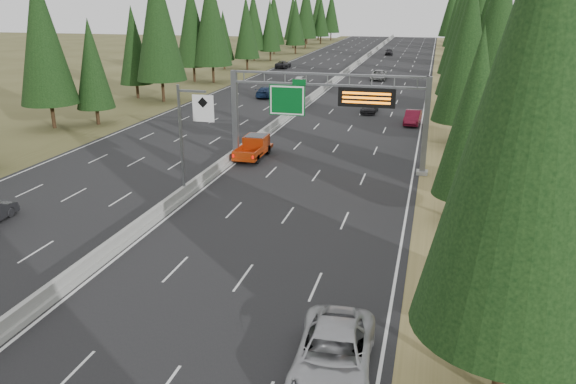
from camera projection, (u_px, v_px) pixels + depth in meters
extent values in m
cube|color=black|center=(328.00, 87.00, 90.34)|extent=(32.00, 260.00, 0.08)
cube|color=olive|center=(442.00, 91.00, 86.10)|extent=(3.60, 260.00, 0.06)
cube|color=#464420|center=(225.00, 83.00, 94.59)|extent=(3.60, 260.00, 0.06)
cube|color=gray|center=(328.00, 86.00, 90.28)|extent=(0.70, 260.00, 0.30)
cube|color=gray|center=(328.00, 83.00, 90.15)|extent=(0.30, 260.00, 0.60)
cube|color=slate|center=(235.00, 117.00, 47.81)|extent=(0.45, 0.45, 7.80)
cube|color=gray|center=(236.00, 159.00, 49.03)|extent=(0.90, 0.90, 0.30)
cube|color=slate|center=(426.00, 127.00, 44.03)|extent=(0.45, 0.45, 7.80)
cube|color=gray|center=(422.00, 172.00, 45.25)|extent=(0.90, 0.90, 0.30)
cube|color=slate|center=(328.00, 74.00, 44.68)|extent=(15.85, 0.35, 0.16)
cube|color=slate|center=(327.00, 85.00, 44.95)|extent=(15.85, 0.35, 0.16)
cube|color=#054C19|center=(287.00, 100.00, 45.94)|extent=(3.00, 0.10, 2.50)
cube|color=silver|center=(287.00, 100.00, 45.88)|extent=(2.85, 0.02, 2.35)
cube|color=#054C19|center=(299.00, 82.00, 45.21)|extent=(1.10, 0.10, 0.45)
cube|color=black|center=(367.00, 98.00, 44.18)|extent=(4.50, 0.40, 1.50)
cube|color=orange|center=(367.00, 94.00, 43.86)|extent=(3.80, 0.02, 0.18)
cube|color=orange|center=(366.00, 98.00, 43.98)|extent=(3.80, 0.02, 0.18)
cube|color=orange|center=(366.00, 102.00, 44.09)|extent=(3.80, 0.02, 0.18)
cylinder|color=slate|center=(181.00, 143.00, 38.71)|extent=(0.20, 0.20, 8.00)
cube|color=gray|center=(185.00, 196.00, 39.99)|extent=(0.50, 0.50, 0.20)
cube|color=slate|center=(192.00, 91.00, 37.30)|extent=(2.00, 0.15, 0.15)
cube|color=silver|center=(203.00, 108.00, 37.36)|extent=(1.50, 0.06, 1.80)
cylinder|color=black|center=(501.00, 362.00, 19.64)|extent=(0.40, 0.40, 2.92)
cone|color=black|center=(539.00, 102.00, 16.67)|extent=(6.57, 6.57, 15.33)
cylinder|color=black|center=(465.00, 209.00, 35.31)|extent=(0.40, 0.40, 1.94)
cone|color=black|center=(475.00, 114.00, 33.33)|extent=(4.37, 4.37, 10.19)
cylinder|color=black|center=(550.00, 196.00, 36.61)|extent=(0.40, 0.40, 2.58)
cone|color=black|center=(570.00, 71.00, 33.98)|extent=(5.80, 5.80, 13.52)
cylinder|color=black|center=(459.00, 134.00, 53.82)|extent=(0.40, 0.40, 2.51)
cone|color=black|center=(468.00, 50.00, 51.26)|extent=(5.64, 5.64, 13.17)
cylinder|color=black|center=(525.00, 140.00, 50.50)|extent=(0.40, 0.40, 2.89)
cone|color=black|center=(540.00, 36.00, 47.55)|extent=(6.50, 6.50, 15.18)
cylinder|color=black|center=(458.00, 105.00, 68.32)|extent=(0.40, 0.40, 2.52)
cone|color=black|center=(464.00, 38.00, 65.75)|extent=(5.66, 5.66, 13.21)
cylinder|color=black|center=(489.00, 104.00, 67.24)|extent=(0.40, 0.40, 3.04)
cone|color=black|center=(499.00, 22.00, 64.14)|extent=(6.83, 6.83, 15.94)
cylinder|color=black|center=(458.00, 83.00, 85.02)|extent=(0.40, 0.40, 2.83)
cone|color=black|center=(464.00, 22.00, 82.13)|extent=(6.37, 6.37, 14.87)
cylinder|color=black|center=(482.00, 84.00, 84.34)|extent=(0.40, 0.40, 2.71)
cone|color=black|center=(489.00, 25.00, 81.58)|extent=(6.10, 6.10, 14.24)
cylinder|color=black|center=(459.00, 73.00, 100.20)|extent=(0.40, 0.40, 1.96)
cone|color=black|center=(463.00, 37.00, 98.20)|extent=(4.41, 4.41, 10.30)
cylinder|color=black|center=(475.00, 74.00, 99.77)|extent=(0.40, 0.40, 1.83)
cone|color=black|center=(478.00, 40.00, 97.91)|extent=(4.12, 4.12, 9.61)
cylinder|color=black|center=(456.00, 61.00, 116.87)|extent=(0.40, 0.40, 2.55)
cone|color=black|center=(460.00, 21.00, 114.28)|extent=(5.73, 5.73, 13.36)
cylinder|color=black|center=(476.00, 59.00, 117.52)|extent=(0.40, 0.40, 2.96)
cone|color=black|center=(481.00, 13.00, 114.50)|extent=(6.65, 6.65, 15.52)
cylinder|color=black|center=(454.00, 52.00, 135.74)|extent=(0.40, 0.40, 2.57)
cone|color=black|center=(457.00, 17.00, 133.12)|extent=(5.77, 5.77, 13.47)
cylinder|color=black|center=(471.00, 55.00, 132.74)|extent=(0.40, 0.40, 1.97)
cone|color=black|center=(474.00, 28.00, 130.74)|extent=(4.42, 4.42, 10.32)
cylinder|color=black|center=(452.00, 47.00, 152.27)|extent=(0.40, 0.40, 2.00)
cone|color=black|center=(454.00, 24.00, 150.24)|extent=(4.49, 4.49, 10.48)
cylinder|color=black|center=(471.00, 46.00, 149.80)|extent=(0.40, 0.40, 3.02)
cone|color=black|center=(474.00, 9.00, 146.72)|extent=(6.80, 6.80, 15.87)
cylinder|color=black|center=(449.00, 41.00, 166.66)|extent=(0.40, 0.40, 2.99)
cone|color=black|center=(452.00, 8.00, 163.61)|extent=(6.73, 6.73, 15.71)
cylinder|color=black|center=(464.00, 43.00, 165.94)|extent=(0.40, 0.40, 2.26)
cone|color=black|center=(466.00, 18.00, 163.63)|extent=(5.09, 5.09, 11.88)
cylinder|color=black|center=(449.00, 38.00, 182.44)|extent=(0.40, 0.40, 2.86)
cone|color=black|center=(451.00, 9.00, 179.52)|extent=(6.44, 6.44, 15.02)
cylinder|color=black|center=(464.00, 39.00, 182.68)|extent=(0.40, 0.40, 2.51)
cone|color=black|center=(467.00, 13.00, 180.12)|extent=(5.64, 5.64, 13.17)
cylinder|color=black|center=(98.00, 116.00, 63.42)|extent=(0.40, 0.40, 1.86)
cone|color=black|center=(92.00, 64.00, 61.52)|extent=(4.19, 4.19, 9.78)
cylinder|color=black|center=(53.00, 116.00, 61.51)|extent=(0.40, 0.40, 2.69)
cone|color=black|center=(42.00, 36.00, 58.76)|extent=(6.06, 6.06, 14.15)
cylinder|color=black|center=(163.00, 91.00, 77.04)|extent=(0.40, 0.40, 3.00)
cone|color=black|center=(158.00, 20.00, 73.99)|extent=(6.75, 6.75, 15.74)
cylinder|color=black|center=(138.00, 91.00, 80.20)|extent=(0.40, 0.40, 2.04)
cone|color=black|center=(134.00, 45.00, 78.12)|extent=(4.60, 4.60, 10.73)
cylinder|color=black|center=(213.00, 74.00, 94.90)|extent=(0.40, 0.40, 2.91)
cone|color=black|center=(211.00, 18.00, 91.93)|extent=(6.55, 6.55, 15.28)
cylinder|color=black|center=(194.00, 74.00, 96.17)|extent=(0.40, 0.40, 2.64)
cone|color=black|center=(192.00, 24.00, 93.48)|extent=(5.94, 5.94, 13.85)
cylinder|color=black|center=(247.00, 64.00, 112.46)|extent=(0.40, 0.40, 2.26)
cone|color=black|center=(246.00, 27.00, 110.15)|extent=(5.08, 5.08, 11.86)
cylinder|color=black|center=(225.00, 65.00, 113.34)|extent=(0.40, 0.40, 1.83)
cone|color=black|center=(223.00, 35.00, 111.48)|extent=(4.11, 4.11, 9.59)
cylinder|color=black|center=(270.00, 56.00, 129.07)|extent=(0.40, 0.40, 2.16)
cone|color=black|center=(270.00, 25.00, 126.88)|extent=(4.85, 4.85, 11.32)
cylinder|color=black|center=(254.00, 55.00, 129.07)|extent=(0.40, 0.40, 2.45)
cone|color=black|center=(254.00, 20.00, 126.57)|extent=(5.52, 5.52, 12.87)
cylinder|color=black|center=(295.00, 49.00, 144.74)|extent=(0.40, 0.40, 2.26)
cone|color=black|center=(296.00, 21.00, 142.44)|extent=(5.09, 5.09, 11.88)
cylinder|color=black|center=(274.00, 49.00, 144.48)|extent=(0.40, 0.40, 2.43)
cone|color=black|center=(274.00, 18.00, 142.00)|extent=(5.48, 5.48, 12.78)
cylinder|color=black|center=(305.00, 43.00, 161.49)|extent=(0.40, 0.40, 2.81)
cone|color=black|center=(306.00, 11.00, 158.63)|extent=(6.32, 6.32, 14.74)
cylinder|color=black|center=(293.00, 44.00, 162.50)|extent=(0.40, 0.40, 2.35)
cone|color=black|center=(293.00, 17.00, 160.11)|extent=(5.28, 5.28, 12.32)
cylinder|color=black|center=(321.00, 40.00, 177.14)|extent=(0.40, 0.40, 2.31)
cone|color=black|center=(321.00, 16.00, 174.79)|extent=(5.19, 5.19, 12.11)
cylinder|color=black|center=(307.00, 40.00, 176.31)|extent=(0.40, 0.40, 2.74)
cone|color=black|center=(307.00, 11.00, 173.52)|extent=(6.17, 6.17, 14.39)
cylinder|color=black|center=(331.00, 37.00, 192.00)|extent=(0.40, 0.40, 2.57)
cone|color=black|center=(331.00, 12.00, 189.38)|extent=(5.79, 5.79, 13.51)
cylinder|color=black|center=(318.00, 36.00, 193.06)|extent=(0.40, 0.40, 2.79)
cone|color=black|center=(319.00, 9.00, 190.22)|extent=(6.27, 6.27, 14.62)
imported|color=#A4A5A9|center=(333.00, 355.00, 20.90)|extent=(3.23, 6.38, 1.73)
cylinder|color=black|center=(238.00, 158.00, 48.46)|extent=(0.30, 0.81, 0.81)
cylinder|color=black|center=(257.00, 159.00, 48.05)|extent=(0.30, 0.81, 0.81)
cylinder|color=black|center=(250.00, 148.00, 51.53)|extent=(0.30, 0.81, 0.81)
cylinder|color=black|center=(268.00, 150.00, 51.12)|extent=(0.30, 0.81, 0.81)
cube|color=#9D2C09|center=(253.00, 152.00, 49.78)|extent=(2.03, 5.69, 0.30)
cube|color=#9D2C09|center=(256.00, 142.00, 50.39)|extent=(1.93, 2.24, 1.12)
cube|color=black|center=(256.00, 138.00, 50.29)|extent=(1.73, 1.93, 0.56)
cube|color=#9D2C09|center=(237.00, 151.00, 48.50)|extent=(0.10, 2.44, 0.61)
cube|color=#9D2C09|center=(259.00, 153.00, 48.04)|extent=(0.10, 2.44, 0.61)
cube|color=#9D2C09|center=(243.00, 156.00, 47.16)|extent=(2.03, 0.10, 0.61)
imported|color=#166032|center=(382.00, 92.00, 80.66)|extent=(1.91, 4.03, 1.33)
imported|color=maroon|center=(413.00, 117.00, 63.11)|extent=(1.90, 4.78, 1.55)
imported|color=black|center=(370.00, 108.00, 69.53)|extent=(1.98, 4.49, 1.28)
imported|color=silver|center=(379.00, 75.00, 98.19)|extent=(2.65, 5.73, 1.59)
imported|color=black|center=(389.00, 52.00, 141.50)|extent=(2.11, 4.71, 1.57)
imported|color=#16294E|center=(267.00, 92.00, 80.67)|extent=(2.16, 5.24, 1.52)
imported|color=white|center=(301.00, 80.00, 93.44)|extent=(1.82, 4.06, 1.36)
imported|color=black|center=(283.00, 64.00, 114.70)|extent=(2.56, 5.36, 1.48)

